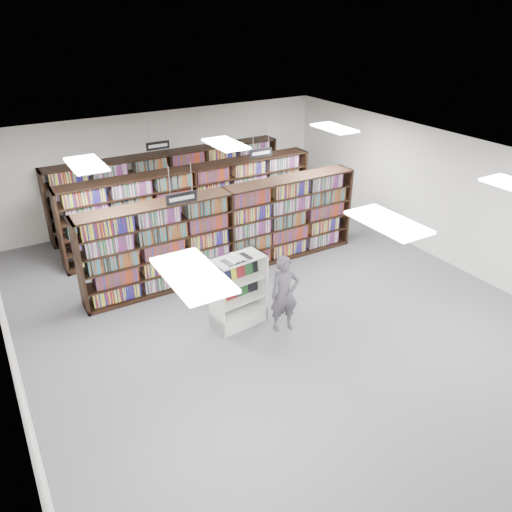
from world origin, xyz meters
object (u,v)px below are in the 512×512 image
bookshelf_row_near (228,232)px  endcap_display (238,301)px  shopper (284,294)px  open_book (236,258)px

bookshelf_row_near → endcap_display: bookshelf_row_near is taller
bookshelf_row_near → shopper: bookshelf_row_near is taller
endcap_display → open_book: 1.06m
bookshelf_row_near → shopper: 2.72m
bookshelf_row_near → endcap_display: (-0.87, -2.05, -0.54)m
bookshelf_row_near → open_book: 2.41m
bookshelf_row_near → open_book: bookshelf_row_near is taller
open_book → bookshelf_row_near: bearing=58.5°
bookshelf_row_near → endcap_display: 2.29m
endcap_display → open_book: open_book is taller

